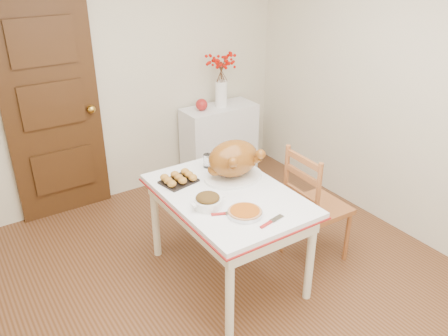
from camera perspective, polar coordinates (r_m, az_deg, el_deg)
floor at (r=3.62m, az=1.99°, el=-15.44°), size 3.50×4.00×0.00m
wall_back at (r=4.63m, az=-12.45°, el=11.15°), size 3.50×0.00×2.50m
wall_right at (r=4.16m, az=22.60°, el=8.05°), size 0.00×4.00×2.50m
door_back at (r=4.47m, az=-20.38°, el=6.63°), size 0.85×0.06×2.06m
sideboard at (r=5.13m, az=-0.58°, el=3.26°), size 0.81×0.36×0.81m
kitchen_table at (r=3.59m, az=0.44°, el=-8.28°), size 0.86×1.25×0.75m
chair_oak at (r=3.82m, az=11.44°, el=-4.44°), size 0.45×0.45×0.99m
berry_vase at (r=4.92m, az=-0.34°, el=10.75°), size 0.29×0.29×0.57m
apple at (r=4.86m, az=-2.78°, el=7.81°), size 0.13×0.13×0.13m
turkey_platter at (r=3.53m, az=1.16°, el=0.95°), size 0.57×0.51×0.30m
pumpkin_pie at (r=3.11m, az=2.59°, el=-5.42°), size 0.30×0.30×0.05m
stuffing_dish at (r=3.19m, az=-2.01°, el=-4.06°), size 0.29×0.25×0.10m
rolls_tray at (r=3.53m, az=-5.62°, el=-1.28°), size 0.29×0.25×0.07m
pie_server at (r=3.06m, az=5.91°, el=-6.54°), size 0.23×0.10×0.01m
carving_knife at (r=3.13m, az=0.84°, el=-5.55°), size 0.27×0.16×0.01m
drinking_glass at (r=3.74m, az=-2.07°, el=0.90°), size 0.07×0.07×0.11m
shaker_pair at (r=3.88m, az=0.45°, el=1.67°), size 0.10×0.07×0.09m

